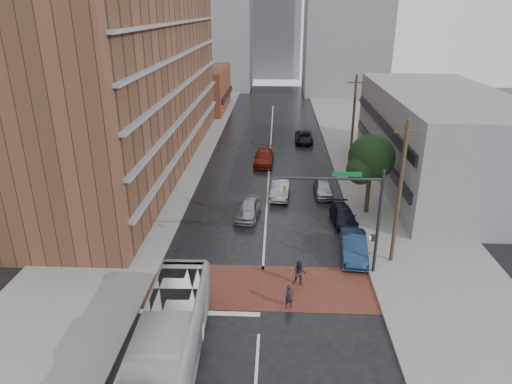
# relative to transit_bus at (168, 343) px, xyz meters

# --- Properties ---
(ground) EXTENTS (160.00, 160.00, 0.00)m
(ground) POSITION_rel_transit_bus_xyz_m (4.17, 6.74, -1.60)
(ground) COLOR black
(ground) RESTS_ON ground
(crosswalk) EXTENTS (14.00, 5.00, 0.02)m
(crosswalk) POSITION_rel_transit_bus_xyz_m (4.17, 7.24, -1.59)
(crosswalk) COLOR brown
(crosswalk) RESTS_ON ground
(sidewalk_west) EXTENTS (9.00, 90.00, 0.15)m
(sidewalk_west) POSITION_rel_transit_bus_xyz_m (-7.33, 31.74, -1.53)
(sidewalk_west) COLOR gray
(sidewalk_west) RESTS_ON ground
(sidewalk_east) EXTENTS (9.00, 90.00, 0.15)m
(sidewalk_east) POSITION_rel_transit_bus_xyz_m (15.67, 31.74, -1.53)
(sidewalk_east) COLOR gray
(sidewalk_east) RESTS_ON ground
(apartment_block) EXTENTS (10.00, 44.00, 28.00)m
(apartment_block) POSITION_rel_transit_bus_xyz_m (-9.83, 30.74, 12.40)
(apartment_block) COLOR brown
(apartment_block) RESTS_ON ground
(storefront_west) EXTENTS (8.00, 16.00, 7.00)m
(storefront_west) POSITION_rel_transit_bus_xyz_m (-7.83, 60.74, 1.90)
(storefront_west) COLOR brown
(storefront_west) RESTS_ON ground
(building_east) EXTENTS (11.00, 26.00, 9.00)m
(building_east) POSITION_rel_transit_bus_xyz_m (20.67, 26.74, 2.90)
(building_east) COLOR gray
(building_east) RESTS_ON ground
(distant_tower_west) EXTENTS (18.00, 16.00, 32.00)m
(distant_tower_west) POSITION_rel_transit_bus_xyz_m (-9.83, 84.74, 14.40)
(distant_tower_west) COLOR gray
(distant_tower_west) RESTS_ON ground
(distant_tower_center) EXTENTS (12.00, 10.00, 24.00)m
(distant_tower_center) POSITION_rel_transit_bus_xyz_m (4.17, 101.74, 10.40)
(distant_tower_center) COLOR gray
(distant_tower_center) RESTS_ON ground
(street_tree) EXTENTS (4.20, 4.10, 6.90)m
(street_tree) POSITION_rel_transit_bus_xyz_m (12.69, 18.77, 3.13)
(street_tree) COLOR #332319
(street_tree) RESTS_ON ground
(signal_mast) EXTENTS (6.50, 0.30, 7.20)m
(signal_mast) POSITION_rel_transit_bus_xyz_m (10.02, 9.24, 3.13)
(signal_mast) COLOR #2D2D33
(signal_mast) RESTS_ON ground
(utility_pole_near) EXTENTS (1.60, 0.26, 10.00)m
(utility_pole_near) POSITION_rel_transit_bus_xyz_m (12.97, 10.74, 3.54)
(utility_pole_near) COLOR #473321
(utility_pole_near) RESTS_ON ground
(utility_pole_far) EXTENTS (1.60, 0.26, 10.00)m
(utility_pole_far) POSITION_rel_transit_bus_xyz_m (12.97, 30.74, 3.54)
(utility_pole_far) COLOR #473321
(utility_pole_far) RESTS_ON ground
(transit_bus) EXTENTS (3.01, 11.56, 3.20)m
(transit_bus) POSITION_rel_transit_bus_xyz_m (0.00, 0.00, 0.00)
(transit_bus) COLOR #B8B8BA
(transit_bus) RESTS_ON ground
(pedestrian_a) EXTENTS (0.62, 0.50, 1.46)m
(pedestrian_a) POSITION_rel_transit_bus_xyz_m (5.85, 5.24, -0.87)
(pedestrian_a) COLOR black
(pedestrian_a) RESTS_ON ground
(pedestrian_b) EXTENTS (0.89, 0.73, 1.70)m
(pedestrian_b) POSITION_rel_transit_bus_xyz_m (6.53, 7.60, -0.75)
(pedestrian_b) COLOR #262026
(pedestrian_b) RESTS_ON ground
(car_travel_a) EXTENTS (2.35, 4.70, 1.54)m
(car_travel_a) POSITION_rel_transit_bus_xyz_m (2.66, 17.60, -0.83)
(car_travel_a) COLOR #9C9DA3
(car_travel_a) RESTS_ON ground
(car_travel_b) EXTENTS (1.98, 4.77, 1.54)m
(car_travel_b) POSITION_rel_transit_bus_xyz_m (5.37, 22.18, -0.83)
(car_travel_b) COLOR #ADAEB5
(car_travel_b) RESTS_ON ground
(car_travel_c) EXTENTS (2.31, 5.27, 1.51)m
(car_travel_c) POSITION_rel_transit_bus_xyz_m (3.54, 31.66, -0.85)
(car_travel_c) COLOR maroon
(car_travel_c) RESTS_ON ground
(suv_travel) EXTENTS (2.31, 4.90, 1.36)m
(suv_travel) POSITION_rel_transit_bus_xyz_m (8.48, 40.79, -0.92)
(suv_travel) COLOR black
(suv_travel) RESTS_ON ground
(car_parked_near) EXTENTS (2.01, 4.91, 1.58)m
(car_parked_near) POSITION_rel_transit_bus_xyz_m (10.47, 11.29, -0.81)
(car_parked_near) COLOR #142948
(car_parked_near) RESTS_ON ground
(car_parked_mid) EXTENTS (2.12, 4.49, 1.27)m
(car_parked_mid) POSITION_rel_transit_bus_xyz_m (10.47, 16.74, -0.97)
(car_parked_mid) COLOR black
(car_parked_mid) RESTS_ON ground
(car_parked_far) EXTENTS (1.74, 4.12, 1.39)m
(car_parked_far) POSITION_rel_transit_bus_xyz_m (9.37, 22.74, -0.90)
(car_parked_far) COLOR #A3A7AA
(car_parked_far) RESTS_ON ground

